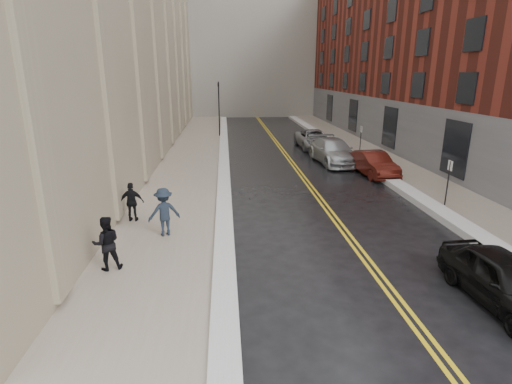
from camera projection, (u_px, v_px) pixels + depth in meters
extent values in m
plane|color=black|center=(312.00, 318.00, 10.12)|extent=(160.00, 160.00, 0.00)
cube|color=gray|center=(187.00, 171.00, 25.04)|extent=(4.00, 64.00, 0.15)
cube|color=gray|center=(396.00, 167.00, 26.05)|extent=(3.00, 64.00, 0.15)
cube|color=gold|center=(296.00, 170.00, 25.58)|extent=(0.12, 64.00, 0.01)
cube|color=gold|center=(299.00, 170.00, 25.59)|extent=(0.12, 64.00, 0.01)
cube|color=white|center=(224.00, 169.00, 25.20)|extent=(0.70, 60.80, 0.26)
cube|color=white|center=(368.00, 166.00, 25.89)|extent=(0.85, 60.80, 0.30)
cube|color=maroon|center=(477.00, 32.00, 30.82)|extent=(14.00, 50.00, 18.00)
cylinder|color=black|center=(219.00, 110.00, 37.84)|extent=(0.12, 0.12, 5.20)
imported|color=black|center=(218.00, 88.00, 37.27)|extent=(0.18, 0.15, 0.90)
cylinder|color=black|center=(447.00, 185.00, 18.03)|extent=(0.06, 0.06, 2.20)
cube|color=white|center=(450.00, 166.00, 17.78)|extent=(0.02, 0.35, 0.45)
cylinder|color=black|center=(360.00, 142.00, 29.50)|extent=(0.06, 0.06, 2.20)
cube|color=white|center=(361.00, 129.00, 29.24)|extent=(0.02, 0.35, 0.45)
imported|color=black|center=(505.00, 280.00, 10.53)|extent=(1.88, 4.21, 1.41)
imported|color=#4A130D|center=(373.00, 164.00, 24.03)|extent=(1.89, 4.47, 1.44)
imported|color=#A6AAAE|center=(333.00, 151.00, 27.33)|extent=(2.78, 5.83, 1.64)
imported|color=#96989E|center=(314.00, 139.00, 32.76)|extent=(2.65, 5.43, 1.48)
imported|color=black|center=(106.00, 243.00, 12.09)|extent=(0.98, 0.86, 1.71)
imported|color=#1B2432|center=(164.00, 212.00, 14.67)|extent=(1.33, 1.03, 1.81)
imported|color=black|center=(132.00, 202.00, 16.11)|extent=(0.96, 0.43, 1.61)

